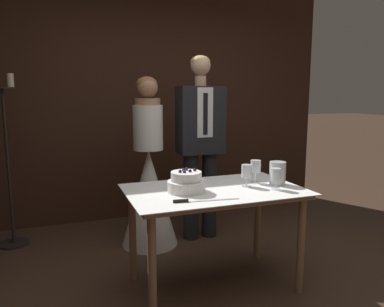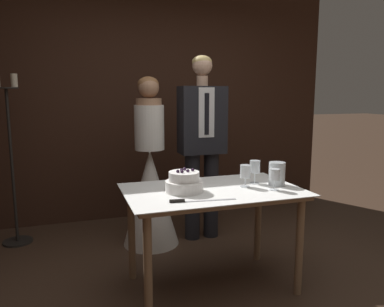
# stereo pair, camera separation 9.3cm
# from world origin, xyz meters

# --- Properties ---
(ground_plane) EXTENTS (40.00, 40.00, 0.00)m
(ground_plane) POSITION_xyz_m (0.00, 0.00, 0.00)
(ground_plane) COLOR #422D21
(wall_back) EXTENTS (4.54, 0.12, 2.87)m
(wall_back) POSITION_xyz_m (0.00, 2.18, 1.43)
(wall_back) COLOR #382116
(wall_back) RESTS_ON ground_plane
(cake_table) EXTENTS (1.30, 0.80, 0.76)m
(cake_table) POSITION_xyz_m (0.05, 0.28, 0.67)
(cake_table) COLOR #8E6B4C
(cake_table) RESTS_ON ground_plane
(tiered_cake) EXTENTS (0.27, 0.27, 0.17)m
(tiered_cake) POSITION_xyz_m (-0.17, 0.28, 0.83)
(tiered_cake) COLOR white
(tiered_cake) RESTS_ON cake_table
(cake_knife) EXTENTS (0.45, 0.08, 0.02)m
(cake_knife) POSITION_xyz_m (-0.21, 0.02, 0.77)
(cake_knife) COLOR silver
(cake_knife) RESTS_ON cake_table
(wine_glass_near) EXTENTS (0.08, 0.08, 0.17)m
(wine_glass_near) POSITION_xyz_m (0.31, 0.27, 0.87)
(wine_glass_near) COLOR silver
(wine_glass_near) RESTS_ON cake_table
(wine_glass_middle) EXTENTS (0.07, 0.07, 0.16)m
(wine_glass_middle) POSITION_xyz_m (0.47, 0.11, 0.87)
(wine_glass_middle) COLOR silver
(wine_glass_middle) RESTS_ON cake_table
(wine_glass_far) EXTENTS (0.08, 0.08, 0.18)m
(wine_glass_far) POSITION_xyz_m (0.43, 0.34, 0.89)
(wine_glass_far) COLOR silver
(wine_glass_far) RESTS_ON cake_table
(hurricane_candle) EXTENTS (0.13, 0.13, 0.18)m
(hurricane_candle) POSITION_xyz_m (0.57, 0.24, 0.85)
(hurricane_candle) COLOR silver
(hurricane_candle) RESTS_ON cake_table
(bride) EXTENTS (0.54, 0.54, 1.62)m
(bride) POSITION_xyz_m (-0.21, 1.24, 0.59)
(bride) COLOR white
(bride) RESTS_ON ground_plane
(groom) EXTENTS (0.45, 0.25, 1.83)m
(groom) POSITION_xyz_m (0.31, 1.24, 1.02)
(groom) COLOR black
(groom) RESTS_ON ground_plane
(candle_stand) EXTENTS (0.28, 0.28, 1.65)m
(candle_stand) POSITION_xyz_m (-1.47, 1.68, 0.76)
(candle_stand) COLOR black
(candle_stand) RESTS_ON ground_plane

